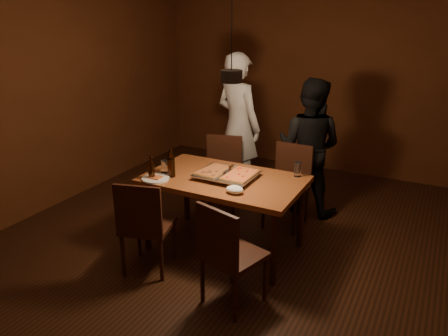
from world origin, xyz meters
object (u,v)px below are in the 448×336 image
at_px(chair_near_left, 144,219).
at_px(chair_near_right, 227,248).
at_px(pizza_tray, 227,176).
at_px(beer_bottle_a, 151,168).
at_px(pendant_lamp, 231,75).
at_px(diner_white, 238,126).
at_px(chair_far_left, 222,167).
at_px(chair_far_right, 289,178).
at_px(beer_bottle_b, 171,163).
at_px(plate_slice, 156,178).
at_px(diner_dark, 309,147).
at_px(dining_table, 224,185).

xyz_separation_m(chair_near_left, chair_near_right, (0.87, -0.09, 0.00)).
bearing_deg(pizza_tray, beer_bottle_a, -146.46).
bearing_deg(pendant_lamp, diner_white, 113.46).
distance_m(chair_far_left, chair_far_right, 0.80).
bearing_deg(beer_bottle_b, plate_slice, -124.68).
height_order(beer_bottle_a, pendant_lamp, pendant_lamp).
xyz_separation_m(chair_far_left, diner_white, (-0.05, 0.52, 0.36)).
bearing_deg(beer_bottle_a, chair_near_right, -24.46).
xyz_separation_m(pizza_tray, plate_slice, (-0.58, -0.34, -0.01)).
bearing_deg(beer_bottle_a, pendant_lamp, 9.13).
bearing_deg(chair_far_left, diner_white, -99.77).
distance_m(chair_far_right, diner_dark, 0.49).
height_order(chair_near_left, diner_white, diner_white).
distance_m(chair_near_right, pendant_lamp, 1.39).
distance_m(pizza_tray, pendant_lamp, 1.03).
distance_m(chair_far_left, diner_white, 0.64).
xyz_separation_m(dining_table, plate_slice, (-0.56, -0.33, 0.08)).
distance_m(chair_far_right, chair_near_right, 1.64).
distance_m(chair_near_left, beer_bottle_b, 0.63).
distance_m(pizza_tray, beer_bottle_b, 0.54).
relative_size(chair_far_left, chair_far_right, 1.06).
relative_size(chair_near_right, beer_bottle_a, 2.24).
xyz_separation_m(beer_bottle_a, diner_white, (0.12, 1.64, 0.04)).
bearing_deg(diner_white, beer_bottle_a, 104.23).
height_order(chair_far_right, chair_near_right, same).
bearing_deg(beer_bottle_b, pendant_lamp, -1.88).
relative_size(chair_far_left, plate_slice, 1.98).
distance_m(chair_far_left, diner_dark, 1.02).
distance_m(chair_near_left, chair_near_right, 0.87).
distance_m(dining_table, chair_far_left, 0.89).
distance_m(chair_far_left, pendant_lamp, 1.69).
bearing_deg(pizza_tray, beer_bottle_b, -153.30).
xyz_separation_m(chair_far_right, pizza_tray, (-0.36, -0.81, 0.24)).
bearing_deg(chair_far_left, chair_far_right, 168.14).
height_order(chair_near_left, chair_near_right, same).
height_order(chair_far_right, plate_slice, chair_far_right).
distance_m(plate_slice, diner_dark, 1.87).
xyz_separation_m(chair_near_right, beer_bottle_a, (-1.04, 0.47, 0.33)).
height_order(beer_bottle_b, plate_slice, beer_bottle_b).
xyz_separation_m(dining_table, beer_bottle_b, (-0.46, -0.20, 0.21)).
xyz_separation_m(dining_table, pizza_tray, (0.02, 0.01, 0.10)).
height_order(beer_bottle_a, diner_white, diner_white).
relative_size(dining_table, chair_near_left, 2.91).
bearing_deg(diner_dark, diner_white, -0.63).
bearing_deg(pizza_tray, diner_white, 114.68).
height_order(dining_table, beer_bottle_b, beer_bottle_b).
height_order(chair_near_right, plate_slice, chair_near_right).
xyz_separation_m(chair_near_left, beer_bottle_b, (-0.05, 0.53, 0.35)).
bearing_deg(beer_bottle_a, dining_table, 30.36).
distance_m(beer_bottle_a, diner_dark, 1.90).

